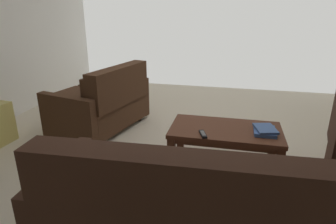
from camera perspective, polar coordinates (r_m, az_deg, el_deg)
ground_plane at (r=3.15m, az=3.18°, el=-8.87°), size 5.36×5.94×0.01m
sofa_main at (r=1.79m, az=8.43°, el=-19.57°), size 2.06×0.88×0.89m
loveseat_near at (r=3.81m, az=-12.68°, el=1.90°), size 1.04×1.37×0.84m
coffee_table at (r=2.86m, az=11.22°, el=-4.40°), size 1.05×0.57×0.42m
book_stack at (r=2.82m, az=18.57°, el=-3.43°), size 0.23×0.27×0.05m
tv_remote at (r=2.65m, az=6.91°, el=-4.35°), size 0.09×0.17×0.02m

